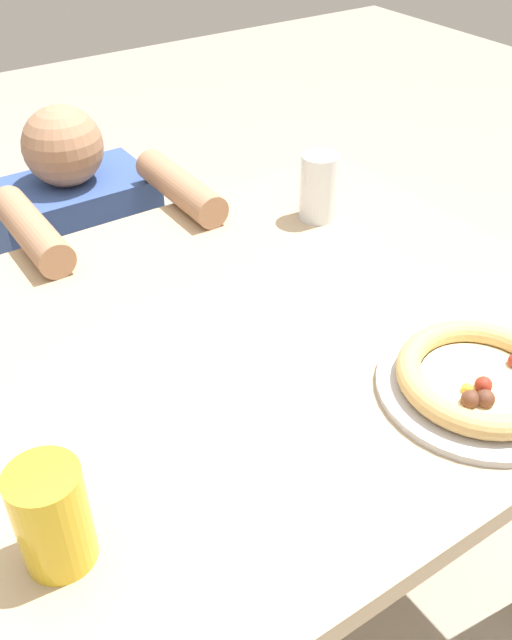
# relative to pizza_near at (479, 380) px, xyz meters

# --- Properties ---
(ground_plane) EXTENTS (8.00, 8.00, 0.00)m
(ground_plane) POSITION_rel_pizza_near_xyz_m (-0.27, 0.30, -0.77)
(ground_plane) COLOR #9E9384
(dining_table) EXTENTS (1.28, 0.93, 0.75)m
(dining_table) POSITION_rel_pizza_near_xyz_m (-0.27, 0.30, -0.13)
(dining_table) COLOR tan
(dining_table) RESTS_ON ground
(pizza_near) EXTENTS (0.30, 0.30, 0.05)m
(pizza_near) POSITION_rel_pizza_near_xyz_m (0.00, 0.00, 0.00)
(pizza_near) COLOR #B7B7BC
(pizza_near) RESTS_ON dining_table
(drink_cup_colored) EXTENTS (0.08, 0.08, 0.14)m
(drink_cup_colored) POSITION_rel_pizza_near_xyz_m (-0.61, 0.08, 0.05)
(drink_cup_colored) COLOR gold
(drink_cup_colored) RESTS_ON dining_table
(water_cup_clear) EXTENTS (0.08, 0.08, 0.14)m
(water_cup_clear) POSITION_rel_pizza_near_xyz_m (0.13, 0.55, 0.05)
(water_cup_clear) COLOR silver
(water_cup_clear) RESTS_ON dining_table
(diner_seated) EXTENTS (0.39, 0.51, 0.92)m
(diner_seated) POSITION_rel_pizza_near_xyz_m (-0.23, 0.99, -0.35)
(diner_seated) COLOR #333847
(diner_seated) RESTS_ON ground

